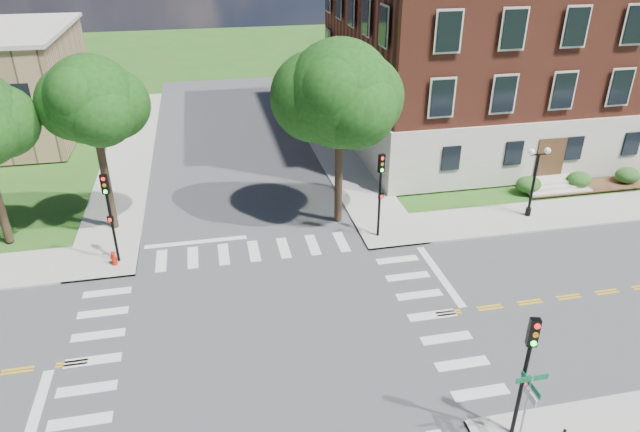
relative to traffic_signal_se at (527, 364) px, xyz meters
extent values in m
plane|color=#265818|center=(-7.36, 6.83, -3.19)|extent=(160.00, 160.00, 0.00)
cube|color=#3D3D3F|center=(-7.36, 6.83, -3.18)|extent=(90.00, 12.00, 0.01)
cube|color=#3D3D3F|center=(-7.36, 6.83, -3.18)|extent=(12.00, 90.00, 0.01)
cube|color=#9E9B93|center=(15.64, 14.58, -3.13)|extent=(34.00, 3.50, 0.12)
cube|color=#9E9B93|center=(0.39, 29.83, -3.13)|extent=(3.50, 34.00, 0.12)
cube|color=#9E9B93|center=(-15.11, 29.83, -3.13)|extent=(3.50, 34.00, 0.12)
cube|color=silver|center=(1.44, 9.83, -3.19)|extent=(0.40, 5.50, 0.00)
cube|color=#BBB3A5|center=(16.64, 28.83, -0.97)|extent=(30.00, 20.00, 4.20)
cube|color=maroon|center=(16.64, 28.83, 7.03)|extent=(29.55, 19.70, 11.80)
cube|color=#472D19|center=(12.64, 18.79, -1.37)|extent=(2.00, 0.10, 2.80)
cylinder|color=#2E2117|center=(-14.88, 18.19, -0.52)|extent=(0.44, 0.44, 5.08)
sphere|color=#13380F|center=(-14.88, 18.19, 4.34)|extent=(4.64, 4.64, 4.64)
cylinder|color=#2E2117|center=(-2.18, 16.49, -0.79)|extent=(0.44, 0.44, 4.56)
sphere|color=#13380F|center=(-2.18, 16.49, 4.39)|extent=(5.79, 5.79, 5.79)
cylinder|color=black|center=(0.00, 0.02, -1.17)|extent=(0.14, 0.14, 3.80)
cube|color=black|center=(0.00, 0.02, 1.23)|extent=(0.37, 0.30, 1.00)
cylinder|color=red|center=(0.00, -0.11, 1.56)|extent=(0.19, 0.10, 0.18)
cylinder|color=orange|center=(0.00, -0.11, 1.23)|extent=(0.19, 0.10, 0.18)
cylinder|color=#19E533|center=(0.00, -0.11, 0.90)|extent=(0.19, 0.10, 0.18)
cube|color=black|center=(0.00, -0.16, -0.57)|extent=(0.32, 0.19, 0.30)
cylinder|color=black|center=(-0.46, 14.15, -1.17)|extent=(0.14, 0.14, 3.80)
cube|color=black|center=(-0.46, 14.15, 1.23)|extent=(0.38, 0.33, 1.00)
cylinder|color=red|center=(-0.46, 14.02, 1.56)|extent=(0.19, 0.12, 0.18)
cylinder|color=orange|center=(-0.46, 14.02, 1.23)|extent=(0.19, 0.12, 0.18)
cylinder|color=#19E533|center=(-0.46, 14.02, 0.90)|extent=(0.19, 0.12, 0.18)
cube|color=black|center=(-0.46, 13.97, -0.57)|extent=(0.32, 0.23, 0.30)
cylinder|color=black|center=(-14.27, 14.33, -1.17)|extent=(0.14, 0.14, 3.80)
cube|color=black|center=(-14.27, 14.33, 1.23)|extent=(0.37, 0.31, 1.00)
cylinder|color=red|center=(-14.27, 14.20, 1.56)|extent=(0.19, 0.10, 0.18)
cylinder|color=orange|center=(-14.27, 14.20, 1.23)|extent=(0.19, 0.10, 0.18)
cylinder|color=#19E533|center=(-14.27, 14.20, 0.90)|extent=(0.19, 0.10, 0.18)
cube|color=black|center=(-14.27, 14.15, -0.57)|extent=(0.32, 0.21, 0.30)
cylinder|color=black|center=(8.97, 14.67, -2.82)|extent=(0.32, 0.32, 0.50)
cylinder|color=black|center=(8.97, 14.67, -1.17)|extent=(0.16, 0.16, 3.80)
cube|color=black|center=(8.97, 14.67, 0.78)|extent=(1.00, 0.06, 0.06)
sphere|color=white|center=(8.47, 14.67, 0.98)|extent=(0.36, 0.36, 0.36)
sphere|color=white|center=(9.47, 14.67, 0.98)|extent=(0.36, 0.36, 0.36)
cylinder|color=gray|center=(-0.14, -0.58, -1.52)|extent=(0.07, 0.07, 3.10)
cube|color=#0B5D38|center=(-0.14, -0.58, -0.07)|extent=(1.10, 0.03, 0.20)
cube|color=#0B5D38|center=(-0.14, -0.58, -0.32)|extent=(0.03, 1.10, 0.20)
cube|color=silver|center=(-0.09, -0.58, -0.77)|extent=(0.03, 0.75, 0.25)
cylinder|color=#AB1B0D|center=(-14.44, 14.01, -3.02)|extent=(0.32, 0.32, 0.10)
cylinder|color=#AB1B0D|center=(-14.44, 14.01, -2.77)|extent=(0.22, 0.22, 0.60)
sphere|color=#AB1B0D|center=(-14.44, 14.01, -2.44)|extent=(0.24, 0.24, 0.24)
cylinder|color=#AB1B0D|center=(-14.44, 14.01, -2.69)|extent=(0.35, 0.12, 0.12)
cylinder|color=#AB1B0D|center=(-14.44, 14.01, -2.69)|extent=(0.12, 0.35, 0.12)
camera|label=1|loc=(-9.26, -12.23, 12.44)|focal=32.00mm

